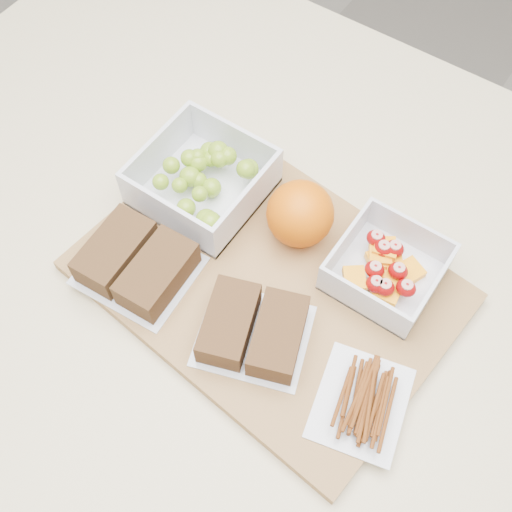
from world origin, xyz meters
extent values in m
plane|color=gray|center=(0.00, 0.00, 0.00)|extent=(4.00, 4.00, 0.00)
cube|color=beige|center=(0.00, 0.00, 0.45)|extent=(1.20, 0.90, 0.90)
cube|color=#9C7240|center=(0.02, -0.01, 0.91)|extent=(0.45, 0.34, 0.02)
cube|color=silver|center=(-0.12, 0.04, 0.92)|extent=(0.14, 0.14, 0.01)
cube|color=silver|center=(-0.12, 0.11, 0.95)|extent=(0.14, 0.01, 0.06)
cube|color=silver|center=(-0.12, -0.02, 0.95)|extent=(0.14, 0.01, 0.06)
cube|color=silver|center=(-0.05, 0.04, 0.95)|extent=(0.01, 0.13, 0.06)
cube|color=silver|center=(-0.19, 0.04, 0.95)|extent=(0.01, 0.13, 0.06)
sphere|color=olive|center=(-0.13, 0.04, 0.94)|extent=(0.03, 0.03, 0.03)
sphere|color=olive|center=(-0.16, 0.04, 0.95)|extent=(0.02, 0.02, 0.02)
sphere|color=olive|center=(-0.12, 0.08, 0.95)|extent=(0.02, 0.02, 0.02)
sphere|color=olive|center=(-0.11, 0.04, 0.94)|extent=(0.02, 0.02, 0.02)
sphere|color=olive|center=(-0.15, 0.06, 0.95)|extent=(0.02, 0.02, 0.02)
sphere|color=olive|center=(-0.12, 0.04, 0.94)|extent=(0.02, 0.02, 0.02)
sphere|color=olive|center=(-0.14, 0.06, 0.95)|extent=(0.02, 0.02, 0.02)
sphere|color=olive|center=(-0.07, -0.01, 0.96)|extent=(0.03, 0.03, 0.03)
sphere|color=olive|center=(-0.08, 0.09, 0.95)|extent=(0.03, 0.03, 0.03)
sphere|color=olive|center=(-0.12, 0.08, 0.96)|extent=(0.03, 0.03, 0.03)
sphere|color=olive|center=(-0.16, 0.01, 0.95)|extent=(0.02, 0.02, 0.02)
sphere|color=olive|center=(-0.08, 0.08, 0.96)|extent=(0.02, 0.02, 0.02)
sphere|color=olive|center=(-0.11, 0.00, 0.94)|extent=(0.02, 0.02, 0.02)
sphere|color=olive|center=(-0.13, 0.09, 0.95)|extent=(0.02, 0.02, 0.02)
sphere|color=olive|center=(-0.14, 0.06, 0.95)|extent=(0.02, 0.02, 0.02)
sphere|color=olive|center=(-0.11, 0.09, 0.95)|extent=(0.02, 0.02, 0.02)
sphere|color=olive|center=(-0.07, -0.01, 0.95)|extent=(0.03, 0.03, 0.03)
sphere|color=olive|center=(-0.08, 0.01, 0.94)|extent=(0.02, 0.02, 0.02)
sphere|color=olive|center=(-0.13, 0.07, 0.95)|extent=(0.02, 0.02, 0.02)
sphere|color=olive|center=(-0.14, 0.02, 0.95)|extent=(0.02, 0.02, 0.02)
sphere|color=olive|center=(-0.14, 0.08, 0.95)|extent=(0.03, 0.03, 0.03)
sphere|color=olive|center=(-0.10, 0.02, 0.95)|extent=(0.02, 0.02, 0.02)
sphere|color=olive|center=(-0.14, 0.04, 0.94)|extent=(0.03, 0.03, 0.03)
cube|color=silver|center=(0.13, 0.07, 0.92)|extent=(0.12, 0.12, 0.00)
cube|color=silver|center=(0.13, 0.12, 0.94)|extent=(0.12, 0.00, 0.05)
cube|color=silver|center=(0.13, 0.01, 0.94)|extent=(0.12, 0.00, 0.05)
cube|color=silver|center=(0.19, 0.07, 0.94)|extent=(0.00, 0.11, 0.05)
cube|color=silver|center=(0.07, 0.07, 0.94)|extent=(0.00, 0.11, 0.05)
cube|color=orange|center=(0.13, 0.05, 0.93)|extent=(0.03, 0.04, 0.01)
cube|color=orange|center=(0.12, 0.09, 0.93)|extent=(0.04, 0.05, 0.01)
cube|color=orange|center=(0.14, 0.07, 0.93)|extent=(0.04, 0.04, 0.01)
cube|color=orange|center=(0.15, 0.08, 0.93)|extent=(0.04, 0.04, 0.01)
cube|color=orange|center=(0.11, 0.08, 0.94)|extent=(0.04, 0.04, 0.01)
cube|color=orange|center=(0.12, 0.09, 0.94)|extent=(0.03, 0.03, 0.01)
cube|color=orange|center=(0.11, 0.03, 0.94)|extent=(0.04, 0.04, 0.01)
cube|color=orange|center=(0.14, 0.04, 0.93)|extent=(0.03, 0.03, 0.01)
cube|color=orange|center=(0.12, 0.07, 0.93)|extent=(0.04, 0.04, 0.01)
ellipsoid|color=#9D0907|center=(0.14, 0.07, 0.94)|extent=(0.02, 0.02, 0.02)
ellipsoid|color=#9D0907|center=(0.14, 0.04, 0.94)|extent=(0.02, 0.02, 0.02)
ellipsoid|color=#9D0907|center=(0.10, 0.09, 0.94)|extent=(0.02, 0.02, 0.02)
ellipsoid|color=#9D0907|center=(0.16, 0.05, 0.94)|extent=(0.02, 0.02, 0.02)
ellipsoid|color=#9D0907|center=(0.11, 0.08, 0.94)|extent=(0.02, 0.02, 0.02)
ellipsoid|color=#9D0907|center=(0.13, 0.04, 0.94)|extent=(0.02, 0.02, 0.02)
ellipsoid|color=#9D0907|center=(0.12, 0.05, 0.94)|extent=(0.02, 0.02, 0.02)
ellipsoid|color=#9D0907|center=(0.12, 0.09, 0.94)|extent=(0.02, 0.02, 0.02)
sphere|color=#E86305|center=(0.01, 0.06, 0.96)|extent=(0.08, 0.08, 0.08)
cube|color=silver|center=(-0.11, -0.09, 0.92)|extent=(0.14, 0.12, 0.00)
cube|color=#50341B|center=(-0.14, -0.09, 0.94)|extent=(0.06, 0.10, 0.04)
cube|color=#50341B|center=(-0.08, -0.09, 0.94)|extent=(0.06, 0.10, 0.04)
cube|color=silver|center=(0.05, -0.08, 0.92)|extent=(0.15, 0.14, 0.00)
cube|color=#55361D|center=(0.02, -0.09, 0.94)|extent=(0.08, 0.10, 0.04)
cube|color=#55361D|center=(0.07, -0.07, 0.94)|extent=(0.08, 0.10, 0.04)
cube|color=silver|center=(0.18, -0.08, 0.92)|extent=(0.12, 0.13, 0.00)
camera|label=1|loc=(0.21, -0.31, 1.58)|focal=45.00mm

